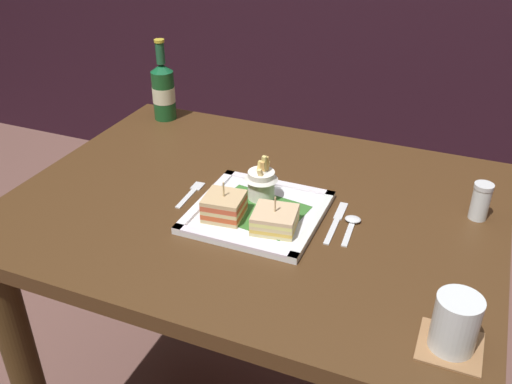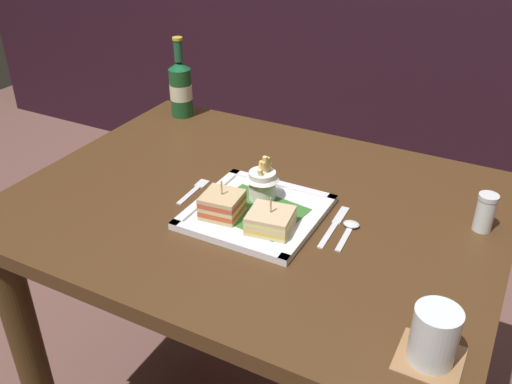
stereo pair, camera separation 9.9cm
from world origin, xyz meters
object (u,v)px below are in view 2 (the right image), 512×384
sandwich_half_left (222,205)px  water_glass (434,339)px  sandwich_half_right (270,221)px  spoon (350,227)px  dining_table (256,255)px  square_plate (256,212)px  salt_shaker (485,214)px  fork (195,190)px  fries_cup (262,180)px  knife (335,225)px  beer_bottle (181,88)px

sandwich_half_left → water_glass: water_glass is taller
sandwich_half_right → spoon: 0.17m
dining_table → square_plate: (0.03, -0.05, 0.16)m
spoon → salt_shaker: 0.28m
dining_table → salt_shaker: 0.53m
sandwich_half_right → water_glass: (0.37, -0.19, 0.01)m
dining_table → square_plate: square_plate is taller
sandwich_half_left → fork: size_ratio=0.72×
dining_table → sandwich_half_right: bearing=-48.9°
sandwich_half_left → sandwich_half_right: sandwich_half_left is taller
sandwich_half_right → spoon: (0.14, 0.09, -0.03)m
square_plate → fries_cup: bearing=105.0°
square_plate → water_glass: bearing=-29.3°
square_plate → spoon: size_ratio=2.34×
water_glass → salt_shaker: size_ratio=1.14×
sandwich_half_left → fries_cup: bearing=65.8°
fork → spoon: spoon is taller
square_plate → sandwich_half_right: sandwich_half_right is taller
knife → water_glass: bearing=-47.0°
sandwich_half_right → spoon: size_ratio=0.85×
fork → knife: (0.34, 0.02, -0.00)m
square_plate → knife: 0.17m
knife → spoon: spoon is taller
square_plate → fries_cup: (-0.01, 0.05, 0.05)m
dining_table → sandwich_half_right: size_ratio=10.96×
beer_bottle → water_glass: size_ratio=2.48×
dining_table → fries_cup: bearing=-10.6°
spoon → salt_shaker: salt_shaker is taller
sandwich_half_left → knife: 0.24m
beer_bottle → water_glass: (0.90, -0.64, -0.04)m
sandwich_half_left → spoon: 0.28m
sandwich_half_right → knife: bearing=39.5°
beer_bottle → sandwich_half_left: bearing=-47.4°
sandwich_half_right → water_glass: size_ratio=1.04×
spoon → fork: bearing=-177.2°
water_glass → sandwich_half_right: bearing=152.5°
fork → sandwich_half_left: bearing=-31.3°
dining_table → knife: bearing=-3.4°
square_plate → sandwich_half_right: (0.06, -0.05, 0.02)m
sandwich_half_left → knife: size_ratio=0.52×
fries_cup → knife: 0.19m
dining_table → spoon: spoon is taller
fries_cup → water_glass: bearing=-33.3°
dining_table → square_plate: 0.17m
beer_bottle → spoon: beer_bottle is taller
sandwich_half_right → salt_shaker: size_ratio=1.19×
sandwich_half_right → knife: sandwich_half_right is taller
sandwich_half_left → beer_bottle: bearing=132.6°
square_plate → knife: (0.17, 0.04, -0.00)m
dining_table → sandwich_half_left: size_ratio=12.32×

